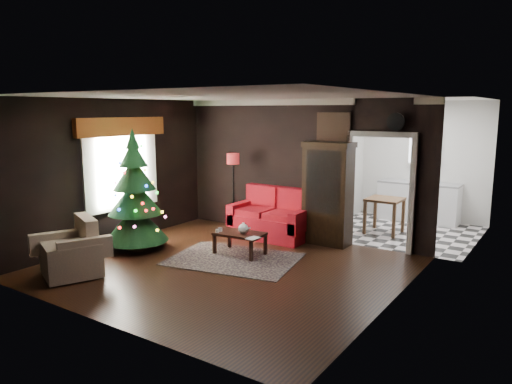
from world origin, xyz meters
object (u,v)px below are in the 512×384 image
Objects in this scene: curio_cabinet at (328,196)px; armchair at (71,248)px; loveseat at (271,214)px; wall_clock at (396,122)px; kitchen_table at (384,216)px; christmas_tree at (135,194)px; coffee_table at (240,243)px; teapot at (243,228)px; floor_lamp at (233,193)px.

curio_cabinet is 2.17× the size of armchair.
loveseat is at bearing 93.30° from armchair.
curio_cabinet is 5.94× the size of wall_clock.
loveseat is 0.89× the size of curio_cabinet.
kitchen_table is (3.17, 5.36, -0.09)m from armchair.
christmas_tree reaches higher than armchair.
kitchen_table is at bearing 42.51° from loveseat.
kitchen_table is (1.64, 2.96, 0.17)m from coffee_table.
teapot is (-0.90, -1.56, -0.45)m from curio_cabinet.
wall_clock is (2.19, 1.71, 2.17)m from coffee_table.
christmas_tree is 3.02× the size of kitchen_table.
christmas_tree is 2.16m from coffee_table.
armchair reaches higher than kitchen_table.
armchair is 5.87m from wall_clock.
coffee_table is at bearing 81.10° from armchair.
curio_cabinet is at bearing 39.32° from christmas_tree.
christmas_tree reaches higher than floor_lamp.
armchair is at bearing -110.27° from loveseat.
curio_cabinet reaches higher than teapot.
teapot is (1.21, -1.34, -0.33)m from floor_lamp.
coffee_table is (1.83, 0.78, -0.84)m from christmas_tree.
loveseat is 0.75× the size of christmas_tree.
loveseat is at bearing 96.80° from coffee_table.
teapot is 3.37m from kitchen_table.
wall_clock is (3.72, 4.11, 1.92)m from armchair.
loveseat is 2.27× the size of kitchen_table.
wall_clock reaches higher than curio_cabinet.
coffee_table is at bearing -142.01° from wall_clock.
kitchen_table is at bearing 62.63° from teapot.
christmas_tree is (-0.71, -2.10, 0.22)m from floor_lamp.
christmas_tree is at bearing -108.78° from floor_lamp.
curio_cabinet is at bearing 80.92° from armchair.
christmas_tree reaches higher than curio_cabinet.
loveseat is 1.36m from teapot.
wall_clock reaches higher than christmas_tree.
coffee_table is (-0.99, -1.53, -0.74)m from curio_cabinet.
armchair is 4.25× the size of teapot.
loveseat is 1.94× the size of armchair.
loveseat is 8.25× the size of teapot.
christmas_tree is at bearing -158.57° from teapot.
armchair is 2.86m from coffee_table.
wall_clock is (3.31, 0.40, 1.55)m from floor_lamp.
floor_lamp is 1.84m from teapot.
curio_cabinet reaches higher than floor_lamp.
wall_clock reaches higher than coffee_table.
christmas_tree is at bearing -156.89° from coffee_table.
christmas_tree is at bearing -128.66° from loveseat.
christmas_tree is 2.58× the size of coffee_table.
wall_clock is (4.03, 2.49, 1.33)m from christmas_tree.
wall_clock is (2.10, 1.74, 1.88)m from teapot.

